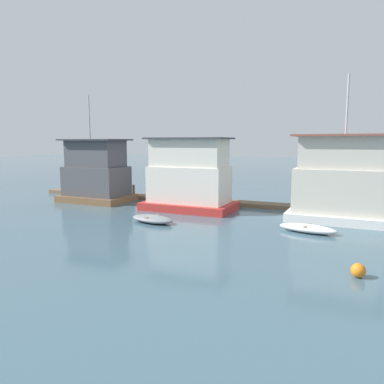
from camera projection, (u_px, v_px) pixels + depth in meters
name	position (u px, v px, depth m)	size (l,w,h in m)	color
ground_plane	(197.00, 209.00, 28.00)	(200.00, 200.00, 0.00)	#426070
dock_walkway	(211.00, 201.00, 30.56)	(33.80, 1.52, 0.30)	brown
houseboat_brown	(96.00, 174.00, 31.34)	(5.72, 3.96, 8.79)	brown
houseboat_red	(189.00, 177.00, 27.41)	(6.61, 3.84, 5.29)	red
houseboat_white	(340.00, 182.00, 23.52)	(6.18, 3.94, 9.05)	white
dinghy_grey	(152.00, 219.00, 23.25)	(3.23, 2.00, 0.45)	gray
dinghy_white	(307.00, 228.00, 20.73)	(3.35, 1.76, 0.45)	white
mooring_post_far_left	(134.00, 192.00, 32.38)	(0.21, 0.21, 1.30)	brown
buoy_orange	(358.00, 270.00, 13.82)	(0.53, 0.53, 0.53)	orange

